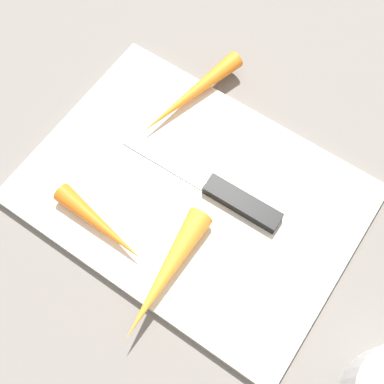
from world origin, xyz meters
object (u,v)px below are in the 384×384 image
(carrot_shortest, at_px, (100,224))
(carrot_longest, at_px, (190,95))
(cutting_board, at_px, (192,194))
(knife, at_px, (232,197))
(carrot_medium, at_px, (165,274))

(carrot_shortest, bearing_deg, carrot_longest, 100.11)
(carrot_longest, xyz_separation_m, carrot_shortest, (-0.01, 0.19, 0.00))
(cutting_board, distance_m, carrot_shortest, 0.11)
(knife, bearing_deg, carrot_shortest, 46.65)
(cutting_board, relative_size, carrot_longest, 2.33)
(cutting_board, height_order, knife, knife)
(cutting_board, bearing_deg, knife, -157.13)
(carrot_shortest, relative_size, carrot_medium, 0.80)
(carrot_medium, bearing_deg, knife, 171.36)
(cutting_board, bearing_deg, carrot_longest, -54.75)
(carrot_longest, xyz_separation_m, carrot_medium, (-0.10, 0.19, 0.00))
(carrot_longest, height_order, carrot_medium, carrot_medium)
(carrot_shortest, bearing_deg, cutting_board, 63.87)
(cutting_board, height_order, carrot_longest, carrot_longest)
(cutting_board, xyz_separation_m, carrot_shortest, (0.06, 0.09, 0.02))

